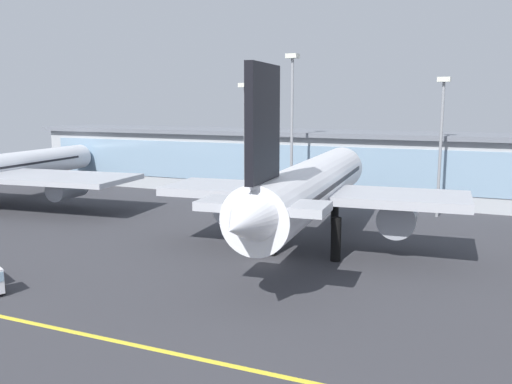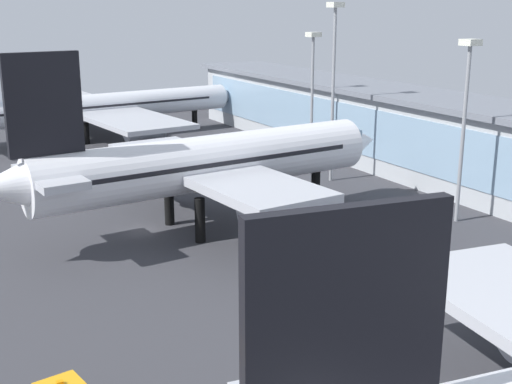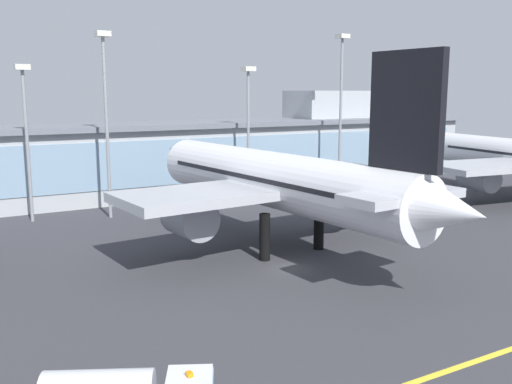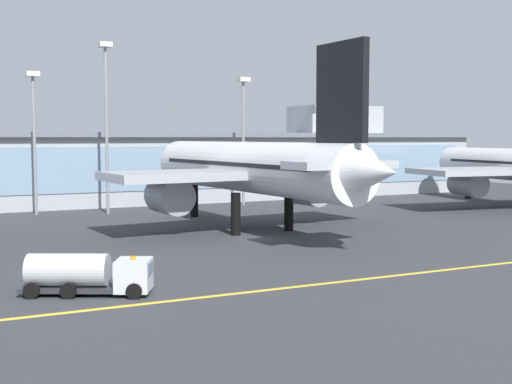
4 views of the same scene
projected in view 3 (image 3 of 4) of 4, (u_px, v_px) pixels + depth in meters
name	position (u px, v px, depth m)	size (l,w,h in m)	color
ground_plane	(290.00, 268.00, 54.82)	(185.71, 185.71, 0.00)	#38383D
taxiway_centreline_stripe	(480.00, 360.00, 36.04)	(148.57, 0.50, 0.01)	yellow
terminal_building	(150.00, 157.00, 92.60)	(135.65, 14.00, 17.03)	#ADB2B7
airliner_near_right	(276.00, 181.00, 60.63)	(35.03, 49.70, 20.04)	black
apron_light_mast_west	(105.00, 99.00, 74.31)	(1.80, 1.80, 24.47)	gray
apron_light_mast_centre	(248.00, 112.00, 87.55)	(1.80, 1.80, 20.59)	gray
apron_light_mast_east	(341.00, 92.00, 94.30)	(1.80, 1.80, 26.09)	gray
apron_light_mast_far_east	(25.00, 118.00, 72.44)	(1.80, 1.80, 20.20)	gray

